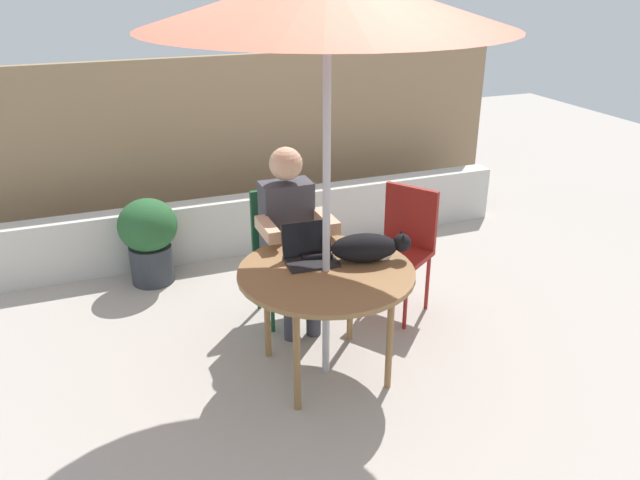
{
  "coord_description": "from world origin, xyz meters",
  "views": [
    {
      "loc": [
        -1.23,
        -3.09,
        2.36
      ],
      "look_at": [
        0.0,
        0.1,
        0.85
      ],
      "focal_mm": 35.85,
      "sensor_mm": 36.0,
      "label": 1
    }
  ],
  "objects_px": {
    "chair_occupied": "(283,242)",
    "person_seated": "(290,228)",
    "chair_empty": "(403,240)",
    "cat": "(368,248)",
    "laptop": "(309,250)",
    "potted_plant_near_fence": "(149,236)",
    "patio_table": "(326,279)"
  },
  "relations": [
    {
      "from": "chair_occupied",
      "to": "cat",
      "type": "distance_m",
      "value": 0.87
    },
    {
      "from": "patio_table",
      "to": "laptop",
      "type": "distance_m",
      "value": 0.21
    },
    {
      "from": "person_seated",
      "to": "laptop",
      "type": "bearing_deg",
      "value": -95.26
    },
    {
      "from": "chair_occupied",
      "to": "laptop",
      "type": "height_order",
      "value": "laptop"
    },
    {
      "from": "chair_occupied",
      "to": "laptop",
      "type": "bearing_deg",
      "value": -93.97
    },
    {
      "from": "person_seated",
      "to": "cat",
      "type": "distance_m",
      "value": 0.69
    },
    {
      "from": "chair_occupied",
      "to": "laptop",
      "type": "xyz_separation_m",
      "value": [
        -0.04,
        -0.64,
        0.22
      ]
    },
    {
      "from": "person_seated",
      "to": "cat",
      "type": "height_order",
      "value": "person_seated"
    },
    {
      "from": "cat",
      "to": "potted_plant_near_fence",
      "type": "height_order",
      "value": "cat"
    },
    {
      "from": "chair_empty",
      "to": "person_seated",
      "type": "xyz_separation_m",
      "value": [
        -0.81,
        0.11,
        0.17
      ]
    },
    {
      "from": "cat",
      "to": "potted_plant_near_fence",
      "type": "relative_size",
      "value": 0.92
    },
    {
      "from": "patio_table",
      "to": "laptop",
      "type": "bearing_deg",
      "value": 104.4
    },
    {
      "from": "patio_table",
      "to": "cat",
      "type": "bearing_deg",
      "value": 6.42
    },
    {
      "from": "chair_occupied",
      "to": "person_seated",
      "type": "height_order",
      "value": "person_seated"
    },
    {
      "from": "person_seated",
      "to": "potted_plant_near_fence",
      "type": "bearing_deg",
      "value": 130.75
    },
    {
      "from": "patio_table",
      "to": "person_seated",
      "type": "distance_m",
      "value": 0.66
    },
    {
      "from": "potted_plant_near_fence",
      "to": "cat",
      "type": "bearing_deg",
      "value": -54.94
    },
    {
      "from": "laptop",
      "to": "chair_empty",
      "type": "bearing_deg",
      "value": 23.94
    },
    {
      "from": "patio_table",
      "to": "laptop",
      "type": "relative_size",
      "value": 3.29
    },
    {
      "from": "chair_empty",
      "to": "chair_occupied",
      "type": "bearing_deg",
      "value": 161.86
    },
    {
      "from": "chair_occupied",
      "to": "person_seated",
      "type": "xyz_separation_m",
      "value": [
        0.0,
        -0.16,
        0.17
      ]
    },
    {
      "from": "patio_table",
      "to": "chair_occupied",
      "type": "relative_size",
      "value": 1.14
    },
    {
      "from": "chair_empty",
      "to": "cat",
      "type": "height_order",
      "value": "chair_empty"
    },
    {
      "from": "chair_occupied",
      "to": "chair_empty",
      "type": "relative_size",
      "value": 1.0
    },
    {
      "from": "laptop",
      "to": "cat",
      "type": "xyz_separation_m",
      "value": [
        0.33,
        -0.14,
        0.02
      ]
    },
    {
      "from": "chair_occupied",
      "to": "person_seated",
      "type": "bearing_deg",
      "value": -90.0
    },
    {
      "from": "chair_occupied",
      "to": "chair_empty",
      "type": "distance_m",
      "value": 0.85
    },
    {
      "from": "chair_occupied",
      "to": "potted_plant_near_fence",
      "type": "bearing_deg",
      "value": 135.84
    },
    {
      "from": "cat",
      "to": "person_seated",
      "type": "bearing_deg",
      "value": 114.38
    },
    {
      "from": "chair_occupied",
      "to": "cat",
      "type": "relative_size",
      "value": 1.44
    },
    {
      "from": "person_seated",
      "to": "potted_plant_near_fence",
      "type": "relative_size",
      "value": 1.81
    },
    {
      "from": "cat",
      "to": "potted_plant_near_fence",
      "type": "xyz_separation_m",
      "value": [
        -1.12,
        1.6,
        -0.4
      ]
    }
  ]
}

